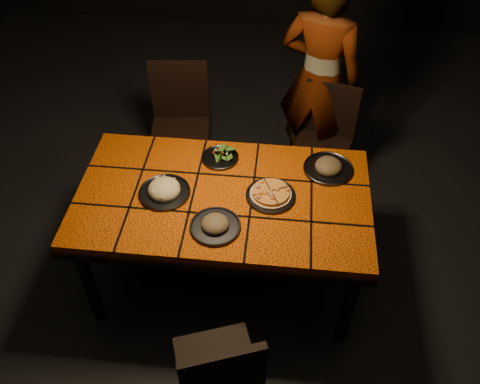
# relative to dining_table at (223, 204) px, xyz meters

# --- Properties ---
(room_shell) EXTENTS (6.04, 7.04, 3.08)m
(room_shell) POSITION_rel_dining_table_xyz_m (0.00, 0.00, 0.83)
(room_shell) COLOR black
(room_shell) RESTS_ON ground
(dining_table) EXTENTS (1.62, 0.92, 0.75)m
(dining_table) POSITION_rel_dining_table_xyz_m (0.00, 0.00, 0.00)
(dining_table) COLOR #E95607
(dining_table) RESTS_ON ground
(chair_near) EXTENTS (0.48, 0.48, 0.82)m
(chair_near) POSITION_rel_dining_table_xyz_m (0.09, -0.88, -0.20)
(chair_near) COLOR black
(chair_near) RESTS_ON ground
(chair_far_left) EXTENTS (0.45, 0.45, 0.91)m
(chair_far_left) POSITION_rel_dining_table_xyz_m (-0.44, 0.97, -0.15)
(chair_far_left) COLOR black
(chair_far_left) RESTS_ON ground
(chair_far_right) EXTENTS (0.47, 0.47, 0.83)m
(chair_far_right) POSITION_rel_dining_table_xyz_m (0.60, 0.94, -0.19)
(chair_far_right) COLOR black
(chair_far_right) RESTS_ON ground
(diner) EXTENTS (0.67, 0.54, 1.58)m
(diner) POSITION_rel_dining_table_xyz_m (0.52, 1.13, 0.12)
(diner) COLOR brown
(diner) RESTS_ON ground
(plate_pizza) EXTENTS (0.30, 0.30, 0.04)m
(plate_pizza) POSITION_rel_dining_table_xyz_m (0.26, 0.01, 0.10)
(plate_pizza) COLOR #3A3A3F
(plate_pizza) RESTS_ON dining_table
(plate_pasta) EXTENTS (0.28, 0.28, 0.09)m
(plate_pasta) POSITION_rel_dining_table_xyz_m (-0.32, -0.03, 0.10)
(plate_pasta) COLOR #3A3A3F
(plate_pasta) RESTS_ON dining_table
(plate_salad) EXTENTS (0.22, 0.22, 0.07)m
(plate_salad) POSITION_rel_dining_table_xyz_m (-0.05, 0.29, 0.10)
(plate_salad) COLOR #3A3A3F
(plate_salad) RESTS_ON dining_table
(plate_mushroom_a) EXTENTS (0.26, 0.26, 0.09)m
(plate_mushroom_a) POSITION_rel_dining_table_xyz_m (-0.01, -0.24, 0.10)
(plate_mushroom_a) COLOR #3A3A3F
(plate_mushroom_a) RESTS_ON dining_table
(plate_mushroom_b) EXTENTS (0.28, 0.28, 0.09)m
(plate_mushroom_b) POSITION_rel_dining_table_xyz_m (0.57, 0.26, 0.10)
(plate_mushroom_b) COLOR #3A3A3F
(plate_mushroom_b) RESTS_ON dining_table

